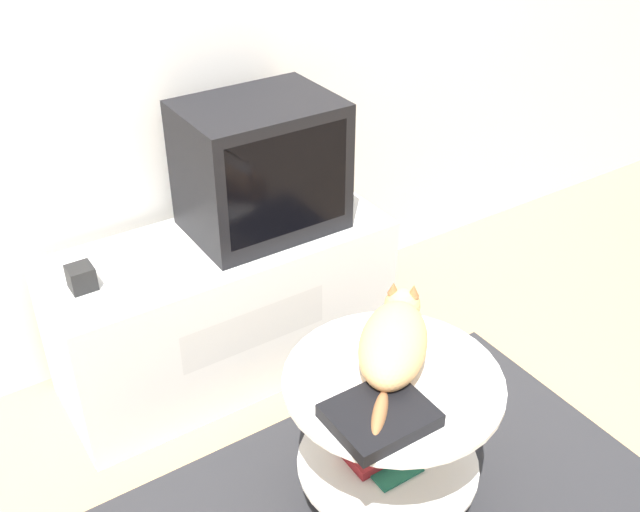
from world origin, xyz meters
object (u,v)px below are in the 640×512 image
speaker (81,278)px  cat (394,341)px  tv (261,167)px  dvd_box (380,415)px

speaker → cat: (0.65, -0.77, -0.02)m
tv → dvd_box: size_ratio=2.01×
tv → speaker: tv is taller
speaker → tv: bearing=2.7°
dvd_box → speaker: bearing=116.4°
tv → dvd_box: tv is taller
dvd_box → cat: cat is taller
speaker → dvd_box: size_ratio=0.31×
tv → cat: tv is taller
speaker → cat: bearing=-49.8°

